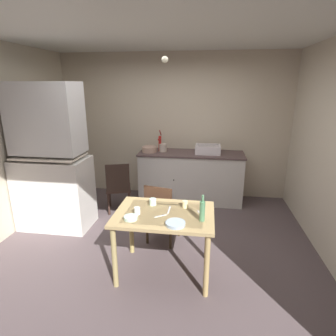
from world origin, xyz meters
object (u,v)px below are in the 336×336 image
at_px(mixing_bowl_counter, 149,149).
at_px(mug_dark, 137,211).
at_px(sink_basin, 208,149).
at_px(chair_far_side, 162,212).
at_px(serving_bowl_wide, 131,218).
at_px(dining_table, 164,221).
at_px(chair_by_counter, 118,187).
at_px(hand_pump, 160,142).
at_px(glass_bottle, 202,210).
at_px(hutch_cabinet, 51,163).

distance_m(mixing_bowl_counter, mug_dark, 2.19).
distance_m(sink_basin, mixing_bowl_counter, 1.06).
xyz_separation_m(sink_basin, chair_far_side, (-0.59, -1.52, -0.54)).
bearing_deg(serving_bowl_wide, mixing_bowl_counter, 97.03).
height_order(dining_table, chair_by_counter, chair_by_counter).
bearing_deg(sink_basin, hand_pump, 177.05).
bearing_deg(dining_table, hand_pump, 101.08).
distance_m(chair_by_counter, glass_bottle, 2.17).
relative_size(hand_pump, chair_far_side, 0.46).
relative_size(chair_by_counter, serving_bowl_wide, 6.09).
distance_m(sink_basin, hand_pump, 0.88).
xyz_separation_m(hutch_cabinet, glass_bottle, (2.22, -0.99, -0.13)).
bearing_deg(mixing_bowl_counter, chair_by_counter, -122.88).
bearing_deg(chair_far_side, glass_bottle, -53.42).
distance_m(chair_by_counter, mug_dark, 1.73).
bearing_deg(mug_dark, sink_basin, 71.63).
bearing_deg(sink_basin, chair_by_counter, -155.03).
bearing_deg(mug_dark, glass_bottle, -4.12).
height_order(hutch_cabinet, serving_bowl_wide, hutch_cabinet).
relative_size(sink_basin, dining_table, 0.41).
height_order(mixing_bowl_counter, mug_dark, mixing_bowl_counter).
bearing_deg(chair_far_side, chair_by_counter, 136.19).
distance_m(sink_basin, serving_bowl_wide, 2.47).
bearing_deg(hutch_cabinet, mug_dark, -31.74).
bearing_deg(chair_by_counter, mug_dark, -64.57).
bearing_deg(chair_far_side, serving_bowl_wide, -102.79).
bearing_deg(mixing_bowl_counter, hutch_cabinet, -134.51).
xyz_separation_m(sink_basin, chair_by_counter, (-1.46, -0.68, -0.54)).
bearing_deg(glass_bottle, dining_table, 163.30).
bearing_deg(mug_dark, hand_pump, 93.62).
bearing_deg(sink_basin, mug_dark, -108.37).
distance_m(mixing_bowl_counter, chair_by_counter, 0.91).
xyz_separation_m(hutch_cabinet, mug_dark, (1.52, -0.94, -0.21)).
bearing_deg(dining_table, serving_bowl_wide, -148.11).
bearing_deg(sink_basin, hutch_cabinet, -150.58).
bearing_deg(hand_pump, glass_bottle, -69.99).
xyz_separation_m(hutch_cabinet, chair_far_side, (1.67, -0.25, -0.54)).
distance_m(sink_basin, mug_dark, 2.34).
xyz_separation_m(dining_table, chair_far_side, (-0.14, 0.62, -0.20)).
relative_size(mixing_bowl_counter, dining_table, 0.25).
relative_size(sink_basin, hand_pump, 1.13).
xyz_separation_m(hand_pump, mug_dark, (0.14, -2.26, -0.29)).
xyz_separation_m(mixing_bowl_counter, chair_far_side, (0.47, -1.47, -0.51)).
bearing_deg(glass_bottle, hand_pump, 110.01).
bearing_deg(glass_bottle, mug_dark, 175.88).
xyz_separation_m(hand_pump, mixing_bowl_counter, (-0.18, -0.10, -0.12)).
xyz_separation_m(hutch_cabinet, hand_pump, (1.38, 1.32, 0.08)).
distance_m(chair_by_counter, serving_bowl_wide, 1.82).
xyz_separation_m(serving_bowl_wide, glass_bottle, (0.73, 0.08, 0.10)).
bearing_deg(hutch_cabinet, sink_basin, 29.42).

